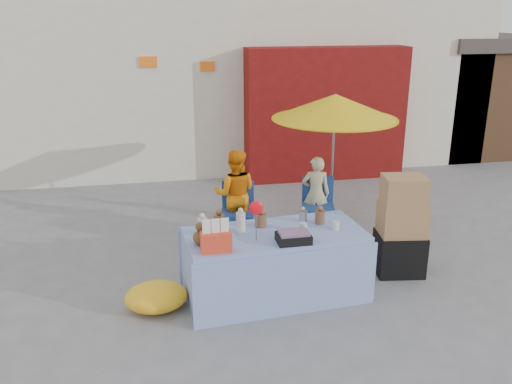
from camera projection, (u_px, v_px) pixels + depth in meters
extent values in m
plane|color=slate|center=(259.00, 282.00, 6.88)|extent=(80.00, 80.00, 0.00)
cube|color=silver|center=(200.00, 56.00, 12.66)|extent=(12.00, 5.00, 4.50)
cube|color=maroon|center=(326.00, 114.00, 10.77)|extent=(3.20, 0.60, 2.60)
cube|color=#4C331E|center=(470.00, 99.00, 13.26)|extent=(2.60, 3.00, 2.40)
cube|color=#3F3833|center=(478.00, 42.00, 12.82)|extent=(2.80, 3.20, 0.30)
cube|color=orange|center=(148.00, 62.00, 10.07)|extent=(0.32, 0.04, 0.20)
cube|color=orange|center=(207.00, 66.00, 10.30)|extent=(0.28, 0.04, 0.18)
cube|color=#85A2D6|center=(275.00, 264.00, 6.44)|extent=(2.15, 1.10, 0.82)
cube|color=#85A2D6|center=(288.00, 285.00, 6.01)|extent=(2.13, 0.21, 0.77)
cube|color=#85A2D6|center=(263.00, 250.00, 6.89)|extent=(2.13, 0.21, 0.77)
cylinder|color=silver|center=(203.00, 226.00, 6.21)|extent=(0.13, 0.13, 0.20)
cylinder|color=brown|center=(219.00, 222.00, 6.37)|extent=(0.14, 0.14, 0.18)
cylinder|color=silver|center=(241.00, 222.00, 6.27)|extent=(0.12, 0.12, 0.24)
cylinder|color=brown|center=(261.00, 220.00, 6.45)|extent=(0.15, 0.15, 0.15)
cylinder|color=#B2B2B7|center=(303.00, 216.00, 6.62)|extent=(0.11, 0.11, 0.13)
cylinder|color=brown|center=(320.00, 217.00, 6.53)|extent=(0.13, 0.13, 0.16)
cylinder|color=silver|center=(303.00, 227.00, 6.32)|extent=(0.09, 0.09, 0.10)
cylinder|color=silver|center=(335.00, 225.00, 6.37)|extent=(0.09, 0.09, 0.10)
sphere|color=brown|center=(200.00, 238.00, 5.95)|extent=(0.16, 0.16, 0.16)
ellipsoid|color=red|center=(256.00, 208.00, 5.96)|extent=(0.17, 0.07, 0.16)
cube|color=red|center=(216.00, 242.00, 5.77)|extent=(0.34, 0.18, 0.22)
cube|color=black|center=(293.00, 238.00, 6.02)|extent=(0.39, 0.29, 0.10)
cube|color=navy|center=(237.00, 225.00, 8.07)|extent=(0.57, 0.56, 0.45)
cube|color=navy|center=(238.00, 194.00, 8.14)|extent=(0.48, 0.15, 0.40)
cube|color=navy|center=(318.00, 220.00, 8.30)|extent=(0.57, 0.56, 0.45)
cube|color=navy|center=(318.00, 189.00, 8.37)|extent=(0.48, 0.15, 0.40)
imported|color=orange|center=(235.00, 194.00, 8.06)|extent=(0.75, 0.65, 1.35)
imported|color=#C3B98A|center=(316.00, 194.00, 8.32)|extent=(0.49, 0.38, 1.19)
cylinder|color=gray|center=(332.00, 165.00, 8.38)|extent=(0.04, 0.04, 2.00)
cone|color=#E8B80B|center=(335.00, 107.00, 8.09)|extent=(1.90, 1.90, 0.38)
cylinder|color=#E8B80B|center=(334.00, 119.00, 8.15)|extent=(1.90, 1.90, 0.02)
cube|color=black|center=(399.00, 253.00, 7.05)|extent=(0.66, 0.57, 0.54)
cube|color=#A6724B|center=(402.00, 219.00, 6.90)|extent=(0.62, 0.51, 0.41)
cube|color=#A6724B|center=(404.00, 191.00, 6.75)|extent=(0.57, 0.46, 0.37)
ellipsoid|color=yellow|center=(156.00, 297.00, 6.20)|extent=(0.76, 0.62, 0.32)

